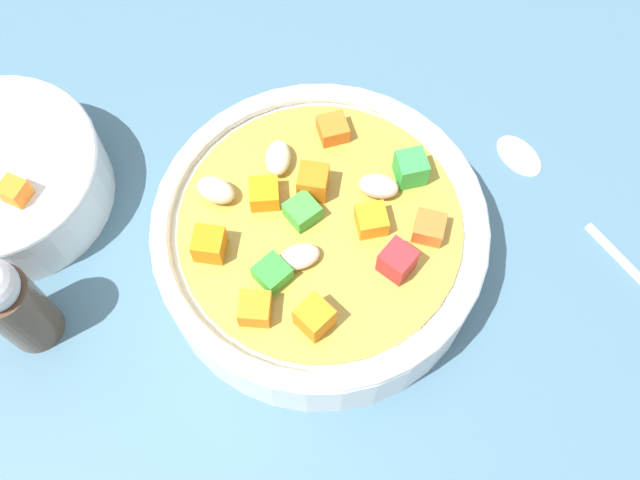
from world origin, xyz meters
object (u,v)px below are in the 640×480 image
soup_bowl_main (320,238)px  spoon (570,203)px  side_bowl_small (3,178)px  pepper_shaker (12,304)px

soup_bowl_main → spoon: 18.06cm
spoon → side_bowl_small: bearing=52.8°
spoon → pepper_shaker: (27.83, 24.04, 4.07)cm
soup_bowl_main → spoon: soup_bowl_main is taller
soup_bowl_main → pepper_shaker: (14.09, 12.66, 1.33)cm
pepper_shaker → soup_bowl_main: bearing=-138.1°
soup_bowl_main → pepper_shaker: bearing=41.9°
spoon → side_bowl_small: 38.80cm
spoon → side_bowl_small: (34.90, 16.81, 2.21)cm
spoon → side_bowl_small: side_bowl_small is taller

